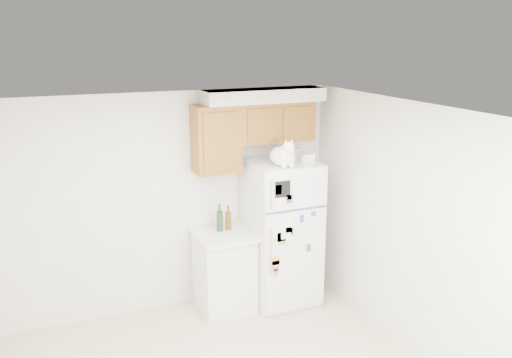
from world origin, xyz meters
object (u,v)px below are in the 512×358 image
cat (284,155)px  bottle_amber (228,217)px  base_counter (224,271)px  storage_box_back (291,153)px  bottle_green (220,218)px  refrigerator (282,233)px  storage_box_front (307,158)px

cat → bottle_amber: 0.98m
base_counter → storage_box_back: size_ratio=5.11×
cat → bottle_green: (-0.62, 0.36, -0.74)m
base_counter → storage_box_back: bearing=6.0°
refrigerator → bottle_amber: refrigerator is taller
storage_box_back → bottle_amber: size_ratio=0.62×
refrigerator → storage_box_front: size_ratio=11.33×
cat → bottle_green: bearing=150.4°
storage_box_back → base_counter: bearing=174.9°
storage_box_front → bottle_amber: storage_box_front is taller
storage_box_front → bottle_amber: bearing=163.6°
refrigerator → storage_box_front: 0.93m
storage_box_back → refrigerator: bearing=-149.2°
bottle_amber → storage_box_front: bearing=-17.5°
base_counter → cat: bearing=-23.1°
bottle_green → cat: bearing=-29.6°
base_counter → bottle_green: bearing=97.9°
cat → storage_box_back: size_ratio=2.54×
refrigerator → base_counter: size_ratio=1.85×
base_counter → storage_box_back: (0.87, 0.09, 1.29)m
storage_box_front → refrigerator: bearing=159.3°
cat → bottle_green: cat is taller
base_counter → refrigerator: bearing=-6.1°
storage_box_back → storage_box_front: storage_box_back is taller
refrigerator → bottle_green: (-0.70, 0.17, 0.23)m
storage_box_front → bottle_green: 1.19m
base_counter → storage_box_front: bearing=-10.5°
base_counter → storage_box_front: 1.60m
refrigerator → bottle_amber: bearing=164.3°
refrigerator → storage_box_back: (0.19, 0.17, 0.90)m
bottle_amber → cat: bearing=-34.3°
cat → bottle_amber: (-0.52, 0.36, -0.75)m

